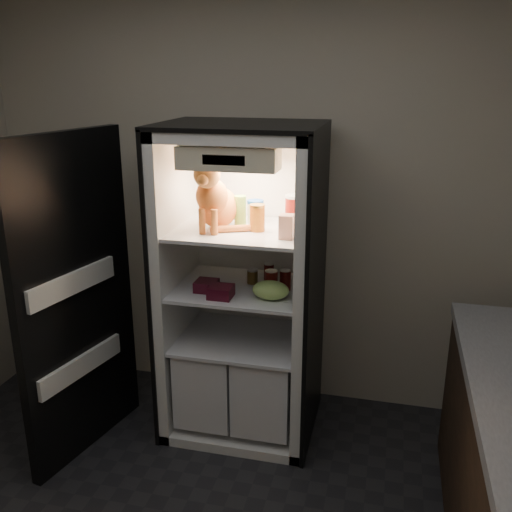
{
  "coord_description": "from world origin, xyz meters",
  "views": [
    {
      "loc": [
        0.83,
        -1.69,
        2.14
      ],
      "look_at": [
        0.09,
        1.32,
        1.13
      ],
      "focal_mm": 40.0,
      "sensor_mm": 36.0,
      "label": 1
    }
  ],
  "objects_px": {
    "soda_can_a": "(269,272)",
    "soda_can_c": "(271,282)",
    "berry_box_left": "(207,286)",
    "grape_bag": "(271,290)",
    "condiment_jar": "(252,276)",
    "pepper_jar": "(295,212)",
    "refrigerator": "(244,306)",
    "tabby_cat": "(215,200)",
    "mayo_tub": "(255,212)",
    "berry_box_right": "(221,292)",
    "cream_carton": "(287,227)",
    "salsa_jar": "(257,218)",
    "soda_can_b": "(285,280)",
    "parmesan_shaker": "(240,211)"
  },
  "relations": [
    {
      "from": "soda_can_c",
      "to": "berry_box_left",
      "type": "bearing_deg",
      "value": -170.9
    },
    {
      "from": "tabby_cat",
      "to": "berry_box_left",
      "type": "bearing_deg",
      "value": -114.43
    },
    {
      "from": "refrigerator",
      "to": "mayo_tub",
      "type": "distance_m",
      "value": 0.58
    },
    {
      "from": "mayo_tub",
      "to": "cream_carton",
      "type": "bearing_deg",
      "value": -49.39
    },
    {
      "from": "cream_carton",
      "to": "soda_can_c",
      "type": "xyz_separation_m",
      "value": [
        -0.1,
        0.08,
        -0.35
      ]
    },
    {
      "from": "mayo_tub",
      "to": "cream_carton",
      "type": "height_order",
      "value": "mayo_tub"
    },
    {
      "from": "berry_box_left",
      "to": "tabby_cat",
      "type": "bearing_deg",
      "value": 64.47
    },
    {
      "from": "tabby_cat",
      "to": "berry_box_right",
      "type": "height_order",
      "value": "tabby_cat"
    },
    {
      "from": "refrigerator",
      "to": "berry_box_left",
      "type": "relative_size",
      "value": 15.35
    },
    {
      "from": "soda_can_b",
      "to": "mayo_tub",
      "type": "bearing_deg",
      "value": 146.18
    },
    {
      "from": "salsa_jar",
      "to": "pepper_jar",
      "type": "xyz_separation_m",
      "value": [
        0.19,
        0.11,
        0.02
      ]
    },
    {
      "from": "berry_box_left",
      "to": "parmesan_shaker",
      "type": "bearing_deg",
      "value": 45.22
    },
    {
      "from": "berry_box_right",
      "to": "grape_bag",
      "type": "bearing_deg",
      "value": 9.02
    },
    {
      "from": "berry_box_right",
      "to": "pepper_jar",
      "type": "bearing_deg",
      "value": 37.8
    },
    {
      "from": "berry_box_right",
      "to": "berry_box_left",
      "type": "bearing_deg",
      "value": 145.25
    },
    {
      "from": "tabby_cat",
      "to": "soda_can_a",
      "type": "relative_size",
      "value": 3.93
    },
    {
      "from": "parmesan_shaker",
      "to": "berry_box_right",
      "type": "relative_size",
      "value": 1.37
    },
    {
      "from": "mayo_tub",
      "to": "grape_bag",
      "type": "bearing_deg",
      "value": -61.6
    },
    {
      "from": "salsa_jar",
      "to": "soda_can_b",
      "type": "relative_size",
      "value": 1.26
    },
    {
      "from": "refrigerator",
      "to": "condiment_jar",
      "type": "xyz_separation_m",
      "value": [
        0.05,
        0.0,
        0.19
      ]
    },
    {
      "from": "salsa_jar",
      "to": "soda_can_c",
      "type": "xyz_separation_m",
      "value": [
        0.09,
        -0.03,
        -0.36
      ]
    },
    {
      "from": "grape_bag",
      "to": "berry_box_left",
      "type": "bearing_deg",
      "value": 175.19
    },
    {
      "from": "soda_can_b",
      "to": "condiment_jar",
      "type": "relative_size",
      "value": 1.36
    },
    {
      "from": "mayo_tub",
      "to": "soda_can_c",
      "type": "distance_m",
      "value": 0.43
    },
    {
      "from": "mayo_tub",
      "to": "berry_box_left",
      "type": "height_order",
      "value": "mayo_tub"
    },
    {
      "from": "refrigerator",
      "to": "soda_can_b",
      "type": "distance_m",
      "value": 0.34
    },
    {
      "from": "mayo_tub",
      "to": "soda_can_a",
      "type": "relative_size",
      "value": 1.21
    },
    {
      "from": "tabby_cat",
      "to": "cream_carton",
      "type": "distance_m",
      "value": 0.45
    },
    {
      "from": "mayo_tub",
      "to": "tabby_cat",
      "type": "bearing_deg",
      "value": -135.53
    },
    {
      "from": "soda_can_b",
      "to": "soda_can_c",
      "type": "bearing_deg",
      "value": -137.54
    },
    {
      "from": "soda_can_b",
      "to": "salsa_jar",
      "type": "bearing_deg",
      "value": -169.54
    },
    {
      "from": "refrigerator",
      "to": "tabby_cat",
      "type": "xyz_separation_m",
      "value": [
        -0.13,
        -0.1,
        0.66
      ]
    },
    {
      "from": "mayo_tub",
      "to": "soda_can_b",
      "type": "bearing_deg",
      "value": -33.82
    },
    {
      "from": "soda_can_b",
      "to": "berry_box_left",
      "type": "relative_size",
      "value": 0.98
    },
    {
      "from": "soda_can_a",
      "to": "soda_can_c",
      "type": "distance_m",
      "value": 0.18
    },
    {
      "from": "condiment_jar",
      "to": "pepper_jar",
      "type": "bearing_deg",
      "value": 5.01
    },
    {
      "from": "soda_can_b",
      "to": "refrigerator",
      "type": "bearing_deg",
      "value": 168.08
    },
    {
      "from": "pepper_jar",
      "to": "soda_can_a",
      "type": "height_order",
      "value": "pepper_jar"
    },
    {
      "from": "refrigerator",
      "to": "berry_box_right",
      "type": "xyz_separation_m",
      "value": [
        -0.06,
        -0.25,
        0.18
      ]
    },
    {
      "from": "salsa_jar",
      "to": "soda_can_b",
      "type": "distance_m",
      "value": 0.4
    },
    {
      "from": "soda_can_b",
      "to": "cream_carton",
      "type": "bearing_deg",
      "value": -78.11
    },
    {
      "from": "cream_carton",
      "to": "soda_can_c",
      "type": "relative_size",
      "value": 0.97
    },
    {
      "from": "soda_can_b",
      "to": "berry_box_right",
      "type": "distance_m",
      "value": 0.38
    },
    {
      "from": "tabby_cat",
      "to": "parmesan_shaker",
      "type": "bearing_deg",
      "value": 34.66
    },
    {
      "from": "tabby_cat",
      "to": "berry_box_left",
      "type": "xyz_separation_m",
      "value": [
        -0.04,
        -0.08,
        -0.48
      ]
    },
    {
      "from": "soda_can_a",
      "to": "grape_bag",
      "type": "relative_size",
      "value": 0.54
    },
    {
      "from": "tabby_cat",
      "to": "pepper_jar",
      "type": "height_order",
      "value": "tabby_cat"
    },
    {
      "from": "pepper_jar",
      "to": "grape_bag",
      "type": "distance_m",
      "value": 0.47
    },
    {
      "from": "parmesan_shaker",
      "to": "soda_can_a",
      "type": "height_order",
      "value": "parmesan_shaker"
    },
    {
      "from": "refrigerator",
      "to": "salsa_jar",
      "type": "height_order",
      "value": "refrigerator"
    }
  ]
}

